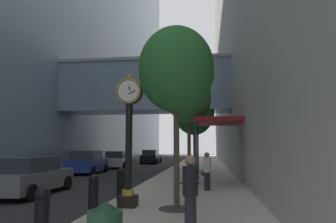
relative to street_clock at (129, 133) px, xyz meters
name	(u,v)px	position (x,y,z in m)	size (l,w,h in m)	color
ground_plane	(171,169)	(-0.88, 19.07, -2.45)	(110.00, 110.00, 0.00)	#262628
sidewalk_right	(200,166)	(1.69, 22.07, -2.38)	(5.13, 80.00, 0.14)	beige
building_block_left	(66,0)	(-13.14, 22.02, 16.09)	(22.27, 80.00, 37.24)	slate
building_block_right	(266,13)	(8.75, 22.07, 13.32)	(9.00, 80.00, 31.53)	#B7B2A8
street_clock	(129,133)	(0.00, 0.00, 0.00)	(0.84, 0.55, 4.22)	black
bollard_nearest	(42,215)	(-0.62, -4.04, -1.73)	(0.28, 0.28, 1.11)	black
bollard_second	(93,194)	(-0.62, -1.36, -1.73)	(0.28, 0.28, 1.11)	black
bollard_third	(121,183)	(-0.62, 1.32, -1.73)	(0.28, 0.28, 1.11)	black
street_tree_near	(176,70)	(1.55, -0.17, 1.96)	(2.39, 2.39, 5.67)	#333335
street_tree_mid_near	(189,97)	(1.55, 6.49, 2.14)	(2.38, 2.38, 5.85)	#333335
street_tree_mid_far	(194,112)	(1.55, 13.15, 2.12)	(2.98, 2.98, 6.15)	#333335
pedestrian_walking	(207,170)	(2.45, 3.97, -1.46)	(0.52, 0.49, 1.63)	#23232D
pedestrian_by_clock	(190,191)	(2.11, -2.77, -1.42)	(0.37, 0.37, 1.68)	#23232D
storefront_awning	(217,123)	(3.01, 6.97, 0.83)	(2.40, 3.60, 3.30)	maroon
car_black_near	(151,157)	(-4.33, 27.72, -1.64)	(2.08, 4.69, 1.66)	black
car_blue_mid	(87,163)	(-6.49, 12.92, -1.63)	(2.18, 4.40, 1.70)	navy
car_white_far	(118,160)	(-6.01, 19.26, -1.67)	(2.14, 4.12, 1.60)	silver
car_grey_trailing	(30,176)	(-4.96, 2.73, -1.68)	(2.18, 4.66, 1.57)	slate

